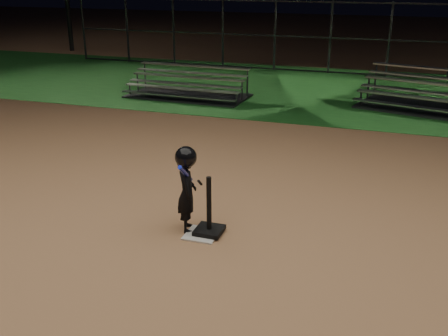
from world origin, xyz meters
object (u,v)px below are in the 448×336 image
at_px(home_plate, 202,234).
at_px(bleacher_left, 188,91).
at_px(child_batter, 187,187).
at_px(bleacher_right, 441,104).
at_px(batting_tee, 209,222).

height_order(home_plate, bleacher_left, bleacher_left).
distance_m(home_plate, child_batter, 0.71).
xyz_separation_m(home_plate, bleacher_left, (-3.39, 7.89, 0.16)).
xyz_separation_m(bleacher_left, bleacher_right, (6.95, 0.53, 0.03)).
relative_size(batting_tee, bleacher_left, 0.24).
height_order(home_plate, batting_tee, batting_tee).
distance_m(home_plate, bleacher_right, 9.15).
xyz_separation_m(child_batter, bleacher_left, (-3.14, 7.79, -0.49)).
bearing_deg(bleacher_right, child_batter, -99.75).
relative_size(child_batter, bleacher_left, 0.35).
height_order(bleacher_left, bleacher_right, bleacher_right).
bearing_deg(batting_tee, bleacher_right, 67.40).
bearing_deg(bleacher_left, batting_tee, -63.61).
bearing_deg(bleacher_left, home_plate, -64.34).
bearing_deg(batting_tee, bleacher_left, 113.97).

